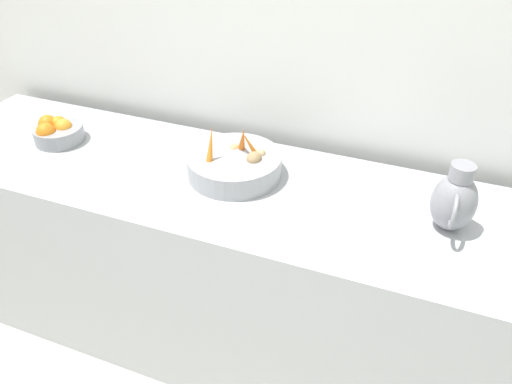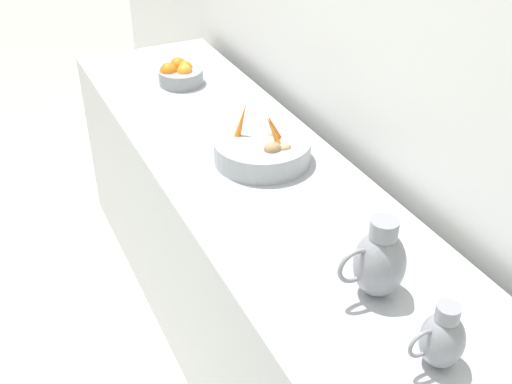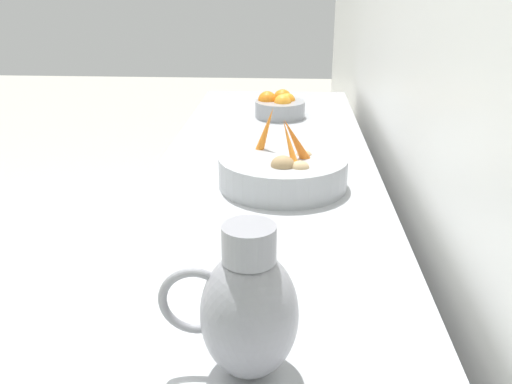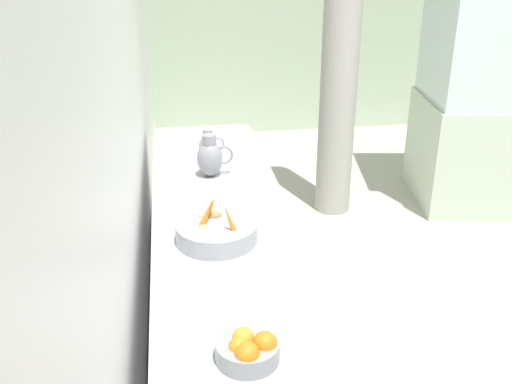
{
  "view_description": "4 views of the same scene",
  "coord_description": "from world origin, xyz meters",
  "px_view_note": "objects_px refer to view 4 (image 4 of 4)",
  "views": [
    {
      "loc": [
        0.0,
        0.44,
        2.03
      ],
      "look_at": [
        -1.3,
        -0.06,
        1.06
      ],
      "focal_mm": 35.09,
      "sensor_mm": 36.0,
      "label": 1
    },
    {
      "loc": [
        -0.59,
        1.67,
        2.18
      ],
      "look_at": [
        -1.32,
        0.15,
        1.08
      ],
      "focal_mm": 44.75,
      "sensor_mm": 36.0,
      "label": 2
    },
    {
      "loc": [
        -1.55,
        1.28,
        1.52
      ],
      "look_at": [
        -1.48,
        -0.01,
        1.01
      ],
      "focal_mm": 38.95,
      "sensor_mm": 36.0,
      "label": 3
    },
    {
      "loc": [
        -1.72,
        -2.61,
        2.22
      ],
      "look_at": [
        -1.34,
        -0.15,
        1.13
      ],
      "focal_mm": 40.55,
      "sensor_mm": 36.0,
      "label": 4
    }
  ],
  "objects_px": {
    "metal_pitcher_tall": "(210,157)",
    "glass_block_booth": "(502,76)",
    "vegetable_colander": "(216,232)",
    "orange_bowl": "(249,349)",
    "support_column": "(341,38)",
    "metal_pitcher_short": "(208,146)"
  },
  "relations": [
    {
      "from": "orange_bowl",
      "to": "support_column",
      "type": "relative_size",
      "value": 0.07
    },
    {
      "from": "orange_bowl",
      "to": "metal_pitcher_tall",
      "type": "distance_m",
      "value": 1.67
    },
    {
      "from": "vegetable_colander",
      "to": "metal_pitcher_tall",
      "type": "distance_m",
      "value": 0.82
    },
    {
      "from": "metal_pitcher_tall",
      "to": "glass_block_booth",
      "type": "xyz_separation_m",
      "value": [
        2.64,
        1.39,
        0.09
      ]
    },
    {
      "from": "orange_bowl",
      "to": "glass_block_booth",
      "type": "bearing_deg",
      "value": 49.02
    },
    {
      "from": "support_column",
      "to": "metal_pitcher_short",
      "type": "bearing_deg",
      "value": -137.09
    },
    {
      "from": "glass_block_booth",
      "to": "orange_bowl",
      "type": "bearing_deg",
      "value": -130.98
    },
    {
      "from": "glass_block_booth",
      "to": "metal_pitcher_short",
      "type": "bearing_deg",
      "value": -157.31
    },
    {
      "from": "vegetable_colander",
      "to": "metal_pitcher_tall",
      "type": "height_order",
      "value": "metal_pitcher_tall"
    },
    {
      "from": "metal_pitcher_tall",
      "to": "glass_block_booth",
      "type": "distance_m",
      "value": 2.98
    },
    {
      "from": "metal_pitcher_tall",
      "to": "metal_pitcher_short",
      "type": "height_order",
      "value": "metal_pitcher_tall"
    },
    {
      "from": "metal_pitcher_short",
      "to": "glass_block_booth",
      "type": "distance_m",
      "value": 2.85
    },
    {
      "from": "vegetable_colander",
      "to": "orange_bowl",
      "type": "xyz_separation_m",
      "value": [
        0.03,
        -0.85,
        -0.0
      ]
    },
    {
      "from": "orange_bowl",
      "to": "metal_pitcher_tall",
      "type": "xyz_separation_m",
      "value": [
        0.01,
        1.66,
        0.07
      ]
    },
    {
      "from": "metal_pitcher_short",
      "to": "orange_bowl",
      "type": "bearing_deg",
      "value": -90.71
    },
    {
      "from": "metal_pitcher_short",
      "to": "vegetable_colander",
      "type": "bearing_deg",
      "value": -92.74
    },
    {
      "from": "orange_bowl",
      "to": "metal_pitcher_short",
      "type": "height_order",
      "value": "metal_pitcher_short"
    },
    {
      "from": "metal_pitcher_tall",
      "to": "support_column",
      "type": "height_order",
      "value": "support_column"
    },
    {
      "from": "orange_bowl",
      "to": "glass_block_booth",
      "type": "xyz_separation_m",
      "value": [
        2.65,
        3.05,
        0.16
      ]
    },
    {
      "from": "metal_pitcher_tall",
      "to": "support_column",
      "type": "bearing_deg",
      "value": 49.4
    },
    {
      "from": "vegetable_colander",
      "to": "support_column",
      "type": "bearing_deg",
      "value": 60.93
    },
    {
      "from": "metal_pitcher_short",
      "to": "glass_block_booth",
      "type": "xyz_separation_m",
      "value": [
        2.63,
        1.1,
        0.12
      ]
    }
  ]
}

